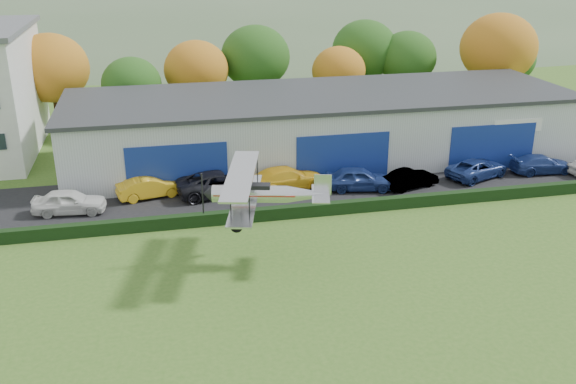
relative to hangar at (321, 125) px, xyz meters
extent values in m
plane|color=#3A631F|center=(-5.00, -27.98, -2.66)|extent=(300.00, 300.00, 0.00)
cube|color=black|center=(-2.00, -6.98, -2.63)|extent=(48.00, 9.00, 0.05)
cube|color=black|center=(-2.00, -11.78, -2.26)|extent=(46.00, 0.60, 0.80)
cube|color=#B2B7BC|center=(0.00, 0.02, -0.16)|extent=(40.00, 12.00, 5.00)
cube|color=#2D3033|center=(0.00, 0.02, 2.49)|extent=(40.60, 12.60, 0.30)
cube|color=navy|center=(-12.00, -6.03, -0.86)|extent=(7.00, 0.12, 3.60)
cube|color=navy|center=(0.00, -6.03, -0.86)|extent=(7.00, 0.12, 3.60)
cube|color=navy|center=(12.00, -6.03, -0.86)|extent=(7.00, 0.12, 3.60)
cylinder|color=#3D2614|center=(-22.00, 12.02, -1.08)|extent=(0.36, 0.36, 3.15)
ellipsoid|color=#9D6613|center=(-22.00, 12.02, 3.37)|extent=(6.84, 6.84, 6.16)
cylinder|color=#3D2614|center=(-15.00, 10.02, -1.43)|extent=(0.36, 0.36, 2.45)
ellipsoid|color=#1E4C14|center=(-15.00, 10.02, 2.03)|extent=(5.32, 5.32, 4.79)
cylinder|color=#3D2614|center=(-9.00, 12.02, -1.26)|extent=(0.36, 0.36, 2.80)
ellipsoid|color=#9D6613|center=(-9.00, 12.02, 2.70)|extent=(6.08, 6.08, 5.47)
cylinder|color=#3D2614|center=(-3.00, 14.02, -1.08)|extent=(0.36, 0.36, 3.15)
ellipsoid|color=#1E4C14|center=(-3.00, 14.02, 3.37)|extent=(6.84, 6.84, 6.16)
cylinder|color=#3D2614|center=(5.00, 12.02, -1.43)|extent=(0.36, 0.36, 2.45)
ellipsoid|color=#9D6613|center=(5.00, 12.02, 2.03)|extent=(5.32, 5.32, 4.79)
cylinder|color=#3D2614|center=(13.00, 14.02, -1.26)|extent=(0.36, 0.36, 2.80)
ellipsoid|color=#1E4C14|center=(13.00, 14.02, 2.70)|extent=(6.08, 6.08, 5.47)
cylinder|color=#3D2614|center=(21.00, 10.02, -0.91)|extent=(0.36, 0.36, 3.50)
ellipsoid|color=#9D6613|center=(21.00, 10.02, 4.04)|extent=(7.60, 7.60, 6.84)
cylinder|color=#3D2614|center=(25.00, 14.02, -1.43)|extent=(0.36, 0.36, 2.45)
ellipsoid|color=#1E4C14|center=(25.00, 14.02, 2.03)|extent=(5.32, 5.32, 4.79)
cylinder|color=#3D2614|center=(9.00, 16.02, -1.08)|extent=(0.36, 0.36, 3.15)
ellipsoid|color=#1E4C14|center=(9.00, 16.02, 3.37)|extent=(6.84, 6.84, 6.16)
ellipsoid|color=#4C6642|center=(15.00, 112.02, -18.06)|extent=(320.00, 196.00, 56.00)
ellipsoid|color=#4C6642|center=(85.00, 112.02, -12.56)|extent=(240.00, 126.00, 36.00)
imported|color=silver|center=(-19.13, -8.04, -1.82)|extent=(4.80, 2.30, 1.58)
imported|color=gold|center=(-13.94, -6.36, -1.86)|extent=(4.77, 2.53, 1.49)
imported|color=black|center=(-9.18, -6.90, -1.77)|extent=(6.29, 3.50, 1.66)
imported|color=gold|center=(-4.42, -6.86, -1.79)|extent=(6.01, 3.56, 1.63)
imported|color=navy|center=(0.60, -8.09, -1.78)|extent=(5.15, 2.88, 1.65)
imported|color=gray|center=(4.35, -8.49, -1.92)|extent=(4.40, 2.60, 1.37)
imported|color=navy|center=(10.04, -7.59, -1.90)|extent=(5.59, 4.08, 1.41)
imported|color=navy|center=(15.38, -7.66, -1.91)|extent=(4.88, 2.19, 1.39)
cylinder|color=silver|center=(-8.67, -16.91, 1.26)|extent=(4.06, 1.86, 0.94)
cone|color=silver|center=(-5.64, -17.66, 1.26)|extent=(2.45, 1.46, 0.94)
cone|color=black|center=(-10.84, -16.37, 1.26)|extent=(0.73, 1.03, 0.94)
cube|color=maroon|center=(-8.37, -16.98, 1.31)|extent=(4.47, 1.99, 0.06)
cube|color=black|center=(-8.16, -17.03, 1.70)|extent=(1.36, 0.91, 0.26)
cube|color=silver|center=(-8.87, -16.86, 0.95)|extent=(3.07, 7.58, 0.10)
cube|color=silver|center=(-9.07, -16.81, 2.35)|extent=(3.27, 8.00, 0.10)
cylinder|color=black|center=(-9.98, -19.37, 1.66)|extent=(0.08, 0.08, 1.35)
cylinder|color=black|center=(-9.07, -19.59, 1.66)|extent=(0.08, 0.08, 1.35)
cylinder|color=black|center=(-8.67, -14.12, 1.66)|extent=(0.08, 0.08, 1.35)
cylinder|color=black|center=(-7.76, -14.35, 1.66)|extent=(0.08, 0.08, 1.35)
cylinder|color=black|center=(-9.16, -17.16, 1.99)|extent=(0.11, 0.23, 0.78)
cylinder|color=black|center=(-8.98, -16.45, 1.99)|extent=(0.11, 0.23, 0.78)
cylinder|color=black|center=(-9.38, -17.19, 0.38)|extent=(0.25, 0.72, 1.27)
cylinder|color=black|center=(-9.17, -16.33, 0.38)|extent=(0.25, 0.72, 1.27)
cylinder|color=black|center=(-9.27, -16.76, -0.25)|extent=(0.55, 1.93, 0.07)
cylinder|color=black|center=(-9.50, -17.66, -0.25)|extent=(0.68, 0.30, 0.67)
cylinder|color=black|center=(-9.05, -15.85, -0.25)|extent=(0.68, 0.30, 0.67)
cylinder|color=black|center=(-4.94, -17.84, 1.00)|extent=(0.39, 0.15, 0.44)
cube|color=silver|center=(-4.94, -17.84, 1.31)|extent=(1.56, 2.85, 0.06)
cube|color=silver|center=(-4.84, -17.86, 1.83)|extent=(0.92, 0.29, 1.14)
cube|color=black|center=(-11.11, -16.30, 1.26)|extent=(0.09, 0.14, 2.29)
camera|label=1|loc=(-13.45, -48.32, 13.84)|focal=39.62mm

